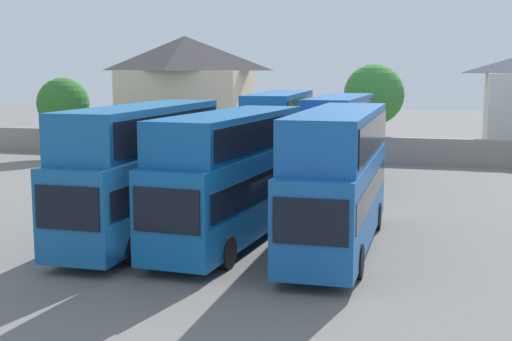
{
  "coord_description": "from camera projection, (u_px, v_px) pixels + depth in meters",
  "views": [
    {
      "loc": [
        7.53,
        -24.37,
        6.5
      ],
      "look_at": [
        0.0,
        3.0,
        2.35
      ],
      "focal_mm": 49.48,
      "sensor_mm": 36.0,
      "label": 1
    }
  ],
  "objects": [
    {
      "name": "tree_left_of_lot",
      "position": [
        374.0,
        95.0,
        50.42
      ],
      "size": [
        4.33,
        4.33,
        6.77
      ],
      "color": "brown",
      "rests_on": "ground"
    },
    {
      "name": "bus_1",
      "position": [
        142.0,
        165.0,
        26.7
      ],
      "size": [
        2.59,
        10.79,
        5.09
      ],
      "rotation": [
        0.0,
        0.0,
        -1.57
      ],
      "color": "#175A98",
      "rests_on": "ground"
    },
    {
      "name": "bus_5",
      "position": [
        339.0,
        136.0,
        38.71
      ],
      "size": [
        2.67,
        10.65,
        4.95
      ],
      "rotation": [
        0.0,
        0.0,
        -1.58
      ],
      "color": "#1852A3",
      "rests_on": "ground"
    },
    {
      "name": "house_terrace_left",
      "position": [
        185.0,
        89.0,
        60.06
      ],
      "size": [
        11.01,
        6.59,
        9.15
      ],
      "color": "beige",
      "rests_on": "ground"
    },
    {
      "name": "tree_behind_wall",
      "position": [
        63.0,
        104.0,
        50.98
      ],
      "size": [
        3.76,
        3.76,
        5.79
      ],
      "color": "brown",
      "rests_on": "ground"
    },
    {
      "name": "depot_boundary_wall",
      "position": [
        337.0,
        149.0,
        49.15
      ],
      "size": [
        56.0,
        0.5,
        1.8
      ],
      "primitive_type": "cube",
      "color": "gray",
      "rests_on": "ground"
    },
    {
      "name": "bus_4",
      "position": [
        279.0,
        132.0,
        39.98
      ],
      "size": [
        3.2,
        11.04,
        5.11
      ],
      "rotation": [
        0.0,
        0.0,
        -1.51
      ],
      "color": "#195CA3",
      "rests_on": "ground"
    },
    {
      "name": "ground",
      "position": [
        321.0,
        174.0,
        43.34
      ],
      "size": [
        140.0,
        140.0,
        0.0
      ],
      "primitive_type": "plane",
      "color": "slate"
    },
    {
      "name": "bus_2",
      "position": [
        231.0,
        170.0,
        26.06
      ],
      "size": [
        3.21,
        10.65,
        4.86
      ],
      "rotation": [
        0.0,
        0.0,
        -1.64
      ],
      "color": "#11559B",
      "rests_on": "ground"
    },
    {
      "name": "bus_3",
      "position": [
        339.0,
        171.0,
        25.23
      ],
      "size": [
        2.69,
        11.28,
        5.01
      ],
      "rotation": [
        0.0,
        0.0,
        -1.55
      ],
      "color": "#1756A1",
      "rests_on": "ground"
    }
  ]
}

